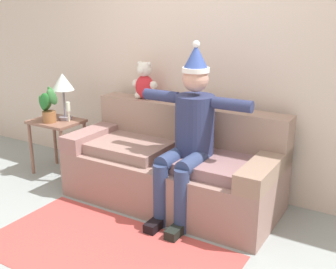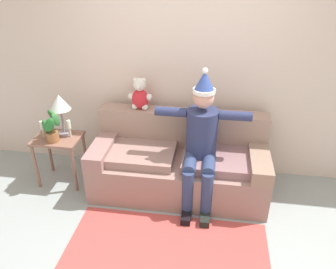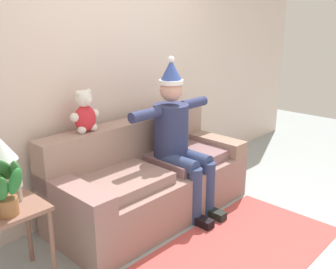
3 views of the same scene
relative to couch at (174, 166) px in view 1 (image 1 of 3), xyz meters
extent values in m
plane|color=#949E9F|center=(0.00, -1.04, -0.35)|extent=(10.00, 10.00, 0.00)
cube|color=beige|center=(0.00, 0.51, 1.00)|extent=(7.00, 0.10, 2.70)
cube|color=gray|center=(0.00, -0.05, -0.12)|extent=(1.99, 0.88, 0.45)
cube|color=#A28273|center=(0.00, 0.26, 0.32)|extent=(1.99, 0.24, 0.44)
cube|color=gray|center=(-0.89, -0.05, 0.18)|extent=(0.22, 0.88, 0.16)
cube|color=gray|center=(0.89, -0.05, 0.18)|extent=(0.22, 0.88, 0.16)
cube|color=gray|center=(-0.45, -0.10, 0.15)|extent=(0.80, 0.61, 0.10)
cube|color=gray|center=(0.45, -0.10, 0.15)|extent=(0.80, 0.61, 0.10)
cylinder|color=navy|center=(0.24, -0.07, 0.46)|extent=(0.34, 0.34, 0.52)
sphere|color=tan|center=(0.24, -0.07, 0.86)|extent=(0.22, 0.22, 0.22)
cylinder|color=white|center=(0.24, -0.07, 0.94)|extent=(0.23, 0.23, 0.04)
cone|color=#344C9C|center=(0.24, -0.07, 1.05)|extent=(0.21, 0.21, 0.20)
sphere|color=white|center=(0.24, -0.07, 1.15)|extent=(0.06, 0.06, 0.06)
cylinder|color=navy|center=(0.14, -0.27, 0.20)|extent=(0.14, 0.40, 0.14)
cylinder|color=navy|center=(0.14, -0.47, -0.07)|extent=(0.13, 0.13, 0.55)
cube|color=black|center=(0.14, -0.55, -0.31)|extent=(0.10, 0.24, 0.08)
cylinder|color=navy|center=(0.34, -0.27, 0.20)|extent=(0.14, 0.40, 0.14)
cylinder|color=navy|center=(0.34, -0.47, -0.07)|extent=(0.13, 0.13, 0.55)
cube|color=black|center=(0.34, -0.55, -0.31)|extent=(0.10, 0.24, 0.08)
cylinder|color=navy|center=(-0.10, -0.07, 0.68)|extent=(0.34, 0.10, 0.10)
cylinder|color=navy|center=(0.58, -0.07, 0.68)|extent=(0.34, 0.10, 0.10)
ellipsoid|color=red|center=(-0.51, 0.26, 0.67)|extent=(0.20, 0.16, 0.24)
sphere|color=silver|center=(-0.51, 0.26, 0.85)|extent=(0.15, 0.15, 0.15)
sphere|color=silver|center=(-0.51, 0.20, 0.84)|extent=(0.07, 0.07, 0.07)
sphere|color=silver|center=(-0.56, 0.26, 0.90)|extent=(0.05, 0.05, 0.05)
sphere|color=silver|center=(-0.46, 0.26, 0.90)|extent=(0.05, 0.05, 0.05)
sphere|color=silver|center=(-0.61, 0.26, 0.70)|extent=(0.08, 0.08, 0.08)
sphere|color=silver|center=(-0.57, 0.23, 0.58)|extent=(0.08, 0.08, 0.08)
sphere|color=silver|center=(-0.40, 0.26, 0.70)|extent=(0.08, 0.08, 0.08)
sphere|color=silver|center=(-0.45, 0.23, 0.58)|extent=(0.08, 0.08, 0.08)
cube|color=#885D4E|center=(-1.44, -0.08, 0.25)|extent=(0.54, 0.41, 0.03)
cylinder|color=#885D4E|center=(-1.68, -0.26, -0.06)|extent=(0.04, 0.04, 0.58)
cylinder|color=#885D4E|center=(-1.21, -0.26, -0.06)|extent=(0.04, 0.04, 0.58)
cylinder|color=#885D4E|center=(-1.68, 0.10, -0.06)|extent=(0.04, 0.04, 0.58)
cylinder|color=#885D4E|center=(-1.21, 0.10, -0.06)|extent=(0.04, 0.04, 0.58)
cylinder|color=gray|center=(-1.39, 0.00, 0.28)|extent=(0.14, 0.14, 0.03)
cylinder|color=gray|center=(-1.39, 0.00, 0.44)|extent=(0.02, 0.02, 0.30)
cone|color=silver|center=(-1.39, 0.00, 0.68)|extent=(0.24, 0.24, 0.18)
cylinder|color=#996239|center=(-1.45, -0.17, 0.33)|extent=(0.14, 0.14, 0.12)
ellipsoid|color=#316F37|center=(-1.37, -0.18, 0.55)|extent=(0.09, 0.17, 0.21)
ellipsoid|color=#2C642E|center=(-1.42, -0.13, 0.56)|extent=(0.19, 0.13, 0.21)
ellipsoid|color=#376F2F|center=(-1.49, -0.15, 0.46)|extent=(0.15, 0.14, 0.21)
ellipsoid|color=#2D7130|center=(-1.49, -0.21, 0.48)|extent=(0.13, 0.16, 0.21)
ellipsoid|color=#24732F|center=(-1.41, -0.25, 0.52)|extent=(0.17, 0.11, 0.21)
cylinder|color=beige|center=(-1.60, -0.10, 0.32)|extent=(0.02, 0.02, 0.11)
cylinder|color=white|center=(-1.60, -0.10, 0.42)|extent=(0.04, 0.04, 0.10)
cylinder|color=beige|center=(-1.29, -0.04, 0.32)|extent=(0.02, 0.02, 0.11)
cylinder|color=white|center=(-1.29, -0.04, 0.43)|extent=(0.04, 0.04, 0.10)
cube|color=#BB4A46|center=(0.00, -1.04, -0.34)|extent=(1.94, 1.02, 0.01)
camera|label=1|loc=(1.80, -3.09, 1.44)|focal=43.43mm
camera|label=2|loc=(0.35, -3.27, 2.16)|focal=35.63mm
camera|label=3|loc=(-2.34, -2.47, 1.50)|focal=40.16mm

